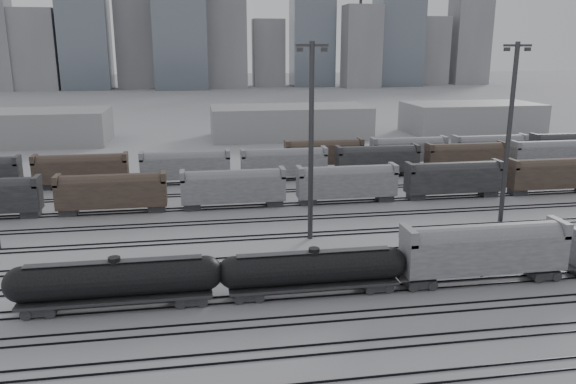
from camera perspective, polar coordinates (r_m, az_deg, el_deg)
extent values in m
plane|color=#A8A8AC|center=(54.21, 6.67, -10.45)|extent=(900.00, 900.00, 0.00)
cube|color=black|center=(43.13, 11.75, -17.62)|extent=(220.00, 0.07, 0.16)
cube|color=black|center=(45.98, 10.12, -15.35)|extent=(220.00, 0.07, 0.16)
cube|color=black|center=(47.15, 9.52, -14.51)|extent=(220.00, 0.07, 0.16)
cube|color=black|center=(50.13, 8.19, -12.59)|extent=(220.00, 0.07, 0.16)
cube|color=black|center=(51.35, 7.70, -11.88)|extent=(220.00, 0.07, 0.16)
cube|color=black|center=(54.42, 6.59, -10.25)|extent=(220.00, 0.07, 0.16)
cube|color=black|center=(55.67, 6.18, -9.65)|extent=(220.00, 0.07, 0.16)
cube|color=black|center=(58.82, 5.25, -8.25)|extent=(220.00, 0.07, 0.16)
cube|color=black|center=(60.10, 4.90, -7.73)|extent=(220.00, 0.07, 0.16)
cube|color=black|center=(63.32, 4.11, -6.53)|extent=(220.00, 0.07, 0.16)
cube|color=black|center=(64.62, 3.81, -6.08)|extent=(220.00, 0.07, 0.16)
cube|color=black|center=(69.72, 2.77, -4.49)|extent=(220.00, 0.07, 0.16)
cube|color=black|center=(71.05, 2.53, -4.12)|extent=(220.00, 0.07, 0.16)
cube|color=black|center=(76.23, 1.66, -2.80)|extent=(220.00, 0.07, 0.16)
cube|color=black|center=(77.57, 1.46, -2.48)|extent=(220.00, 0.07, 0.16)
cube|color=black|center=(82.82, 0.73, -1.37)|extent=(220.00, 0.07, 0.16)
cube|color=black|center=(84.18, 0.56, -1.10)|extent=(220.00, 0.07, 0.16)
cube|color=black|center=(90.43, -0.16, 0.01)|extent=(220.00, 0.07, 0.16)
cube|color=black|center=(91.80, -0.31, 0.23)|extent=(220.00, 0.07, 0.16)
cube|color=black|center=(98.10, -0.92, 1.17)|extent=(220.00, 0.07, 0.16)
cube|color=black|center=(99.48, -1.04, 1.36)|extent=(220.00, 0.07, 0.16)
cube|color=black|center=(105.81, -1.56, 2.16)|extent=(220.00, 0.07, 0.16)
cube|color=black|center=(107.20, -1.67, 2.32)|extent=(220.00, 0.07, 0.16)
cube|color=black|center=(54.82, -23.81, -10.69)|extent=(2.83, 2.29, 0.76)
cube|color=black|center=(52.99, -9.78, -10.47)|extent=(2.83, 2.29, 0.76)
cube|color=black|center=(53.29, -16.96, -10.13)|extent=(16.88, 2.94, 0.27)
cylinder|color=black|center=(52.60, -17.10, -8.40)|extent=(15.79, 3.16, 3.16)
sphere|color=black|center=(54.30, -25.46, -8.49)|extent=(3.16, 3.16, 3.16)
sphere|color=black|center=(52.07, -8.38, -8.13)|extent=(3.16, 3.16, 3.16)
cylinder|color=black|center=(51.97, -17.24, -6.63)|extent=(1.09, 1.09, 0.54)
cube|color=black|center=(52.01, -17.23, -6.74)|extent=(15.25, 0.98, 0.07)
cube|color=black|center=(53.17, -4.05, -10.23)|extent=(2.69, 2.18, 0.73)
cube|color=black|center=(55.56, 8.98, -9.25)|extent=(2.69, 2.18, 0.73)
cube|color=black|center=(53.81, 2.62, -9.29)|extent=(16.06, 2.80, 0.26)
cylinder|color=black|center=(53.16, 2.65, -7.65)|extent=(15.02, 3.00, 3.00)
sphere|color=black|center=(52.20, -5.53, -8.14)|extent=(3.00, 3.00, 3.00)
sphere|color=black|center=(55.13, 10.36, -7.05)|extent=(3.00, 3.00, 3.00)
cylinder|color=black|center=(52.56, 2.67, -5.98)|extent=(1.04, 1.04, 0.52)
cube|color=black|center=(52.59, 2.66, -6.09)|extent=(14.50, 0.93, 0.06)
cube|color=black|center=(56.99, 13.15, -8.80)|extent=(2.85, 2.30, 0.77)
cube|color=black|center=(63.02, 24.36, -7.45)|extent=(2.85, 2.30, 0.77)
cube|color=gray|center=(58.81, 19.25, -5.81)|extent=(16.42, 3.28, 3.50)
cylinder|color=gray|center=(58.39, 19.36, -4.60)|extent=(14.89, 3.17, 3.17)
cube|color=gray|center=(54.82, 12.16, -4.36)|extent=(0.77, 3.28, 1.53)
cube|color=gray|center=(62.24, 25.82, -3.24)|extent=(0.77, 3.28, 1.53)
cone|color=black|center=(59.56, 19.08, -7.74)|extent=(2.63, 2.63, 0.99)
cylinder|color=#343437|center=(66.21, 2.36, 4.89)|extent=(0.60, 0.60, 23.43)
cube|color=#343437|center=(65.27, 2.46, 14.67)|extent=(3.75, 0.28, 0.28)
cube|color=#343437|center=(64.99, 1.21, 14.27)|extent=(0.66, 0.47, 0.47)
cube|color=#343437|center=(65.57, 3.70, 14.24)|extent=(0.66, 0.47, 0.47)
cylinder|color=#343437|center=(78.60, 21.52, 5.43)|extent=(0.60, 0.60, 23.43)
cube|color=#343437|center=(77.80, 22.30, 13.62)|extent=(3.75, 0.28, 0.28)
cube|color=#343437|center=(77.09, 21.35, 13.36)|extent=(0.66, 0.47, 0.47)
cube|color=#343437|center=(78.54, 23.17, 13.19)|extent=(0.66, 0.47, 0.47)
cube|color=brown|center=(82.45, -17.44, -0.17)|extent=(15.00, 3.00, 5.60)
cube|color=gray|center=(81.75, -5.57, 0.32)|extent=(15.00, 3.00, 5.60)
cube|color=gray|center=(84.53, 6.00, 0.79)|extent=(15.00, 3.00, 5.60)
cube|color=black|center=(90.48, 16.44, 1.18)|extent=(15.00, 3.00, 5.60)
cube|color=brown|center=(99.02, 25.34, 1.49)|extent=(15.00, 3.00, 5.60)
cube|color=brown|center=(98.99, -20.25, 1.99)|extent=(15.00, 3.00, 5.60)
cube|color=gray|center=(97.19, -10.36, 2.45)|extent=(15.00, 3.00, 5.60)
cube|color=gray|center=(98.34, -0.41, 2.83)|extent=(15.00, 3.00, 5.60)
cube|color=black|center=(102.34, 9.05, 3.11)|extent=(15.00, 3.00, 5.60)
cube|color=brown|center=(108.88, 17.58, 3.29)|extent=(15.00, 3.00, 5.60)
cube|color=gray|center=(117.53, 25.01, 3.40)|extent=(15.00, 3.00, 5.60)
cube|color=brown|center=(107.75, 3.66, 3.84)|extent=(15.00, 3.00, 5.60)
cube|color=gray|center=(112.78, 12.13, 4.02)|extent=(15.00, 3.00, 5.60)
cube|color=gray|center=(120.02, 19.73, 4.12)|extent=(15.00, 3.00, 5.60)
cube|color=black|center=(129.11, 26.36, 4.14)|extent=(15.00, 3.00, 5.60)
cube|color=gray|center=(145.34, 0.18, 7.14)|extent=(40.00, 18.00, 8.00)
cube|color=gray|center=(161.36, 18.12, 7.17)|extent=(35.00, 18.00, 8.00)
cube|color=gray|center=(336.94, -24.00, 13.07)|extent=(22.00, 17.60, 42.00)
cube|color=slate|center=(332.26, -20.00, 16.72)|extent=(25.00, 20.00, 80.00)
cube|color=gray|center=(328.54, -15.33, 14.30)|extent=(20.00, 16.00, 48.00)
cube|color=gray|center=(327.72, -6.34, 15.76)|extent=(22.00, 17.60, 60.00)
cube|color=gray|center=(330.06, -1.82, 13.92)|extent=(18.00, 14.40, 38.00)
cube|color=slate|center=(334.56, 2.59, 16.84)|extent=(24.00, 19.20, 72.00)
cube|color=gray|center=(340.35, 6.82, 14.44)|extent=(20.00, 16.00, 45.00)
cube|color=slate|center=(348.74, 11.08, 17.82)|extent=(26.00, 20.80, 88.00)
cube|color=gray|center=(357.43, 14.76, 13.68)|extent=(18.00, 14.40, 40.00)
cube|color=gray|center=(368.23, 18.49, 14.36)|extent=(22.00, 17.60, 52.00)
cylinder|color=#343437|center=(368.15, 7.40, 18.71)|extent=(1.80, 1.80, 100.00)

